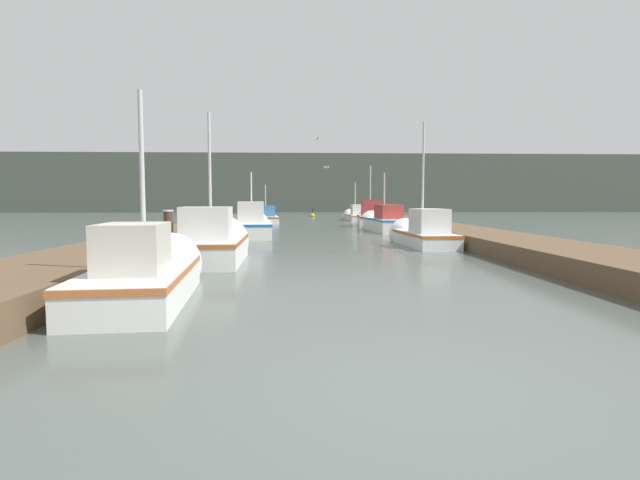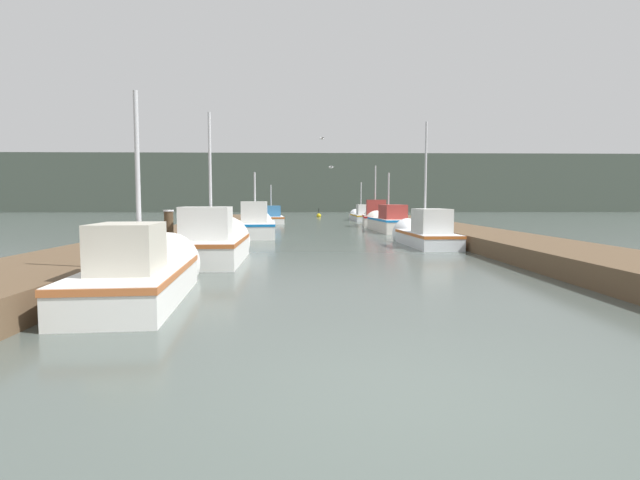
# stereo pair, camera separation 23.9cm
# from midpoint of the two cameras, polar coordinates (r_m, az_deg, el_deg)

# --- Properties ---
(ground_plane) EXTENTS (200.00, 200.00, 0.00)m
(ground_plane) POSITION_cam_midpoint_polar(r_m,az_deg,el_deg) (4.50, 11.23, -17.46)
(ground_plane) COLOR #47514C
(dock_left) EXTENTS (2.59, 40.00, 0.50)m
(dock_left) POSITION_cam_midpoint_polar(r_m,az_deg,el_deg) (20.68, -15.11, 0.50)
(dock_left) COLOR brown
(dock_left) RESTS_ON ground_plane
(dock_right) EXTENTS (2.59, 40.00, 0.50)m
(dock_right) POSITION_cam_midpoint_polar(r_m,az_deg,el_deg) (21.21, 16.87, 0.56)
(dock_right) COLOR brown
(dock_right) RESTS_ON ground_plane
(distant_shore_ridge) EXTENTS (120.00, 16.00, 7.88)m
(distant_shore_ridge) POSITION_cam_midpoint_polar(r_m,az_deg,el_deg) (74.87, -0.90, 6.36)
(distant_shore_ridge) COLOR #424C42
(distant_shore_ridge) RESTS_ON ground_plane
(fishing_boat_0) EXTENTS (1.81, 4.80, 3.89)m
(fishing_boat_0) POSITION_cam_midpoint_polar(r_m,az_deg,el_deg) (9.23, -18.78, -3.57)
(fishing_boat_0) COLOR silver
(fishing_boat_0) RESTS_ON ground_plane
(fishing_boat_1) EXTENTS (1.87, 4.86, 4.54)m
(fishing_boat_1) POSITION_cam_midpoint_polar(r_m,az_deg,el_deg) (14.40, -11.59, -0.38)
(fishing_boat_1) COLOR silver
(fishing_boat_1) RESTS_ON ground_plane
(fishing_boat_2) EXTENTS (1.59, 4.96, 4.90)m
(fishing_boat_2) POSITION_cam_midpoint_polar(r_m,az_deg,el_deg) (18.91, 12.14, 0.76)
(fishing_boat_2) COLOR silver
(fishing_boat_2) RESTS_ON ground_plane
(fishing_boat_3) EXTENTS (2.07, 4.74, 3.43)m
(fishing_boat_3) POSITION_cam_midpoint_polar(r_m,az_deg,el_deg) (23.04, -7.11, 1.64)
(fishing_boat_3) COLOR silver
(fishing_boat_3) RESTS_ON ground_plane
(fishing_boat_4) EXTENTS (1.80, 6.03, 3.45)m
(fishing_boat_4) POSITION_cam_midpoint_polar(r_m,az_deg,el_deg) (27.23, 7.97, 2.09)
(fishing_boat_4) COLOR silver
(fishing_boat_4) RESTS_ON ground_plane
(fishing_boat_5) EXTENTS (1.97, 5.53, 4.23)m
(fishing_boat_5) POSITION_cam_midpoint_polar(r_m,az_deg,el_deg) (32.38, 6.51, 2.58)
(fishing_boat_5) COLOR silver
(fishing_boat_5) RESTS_ON ground_plane
(fishing_boat_6) EXTENTS (2.13, 5.19, 3.30)m
(fishing_boat_6) POSITION_cam_midpoint_polar(r_m,az_deg,el_deg) (36.63, -5.44, 2.57)
(fishing_boat_6) COLOR silver
(fishing_boat_6) RESTS_ON ground_plane
(fishing_boat_7) EXTENTS (1.41, 6.49, 3.50)m
(fishing_boat_7) POSITION_cam_midpoint_polar(r_m,az_deg,el_deg) (41.81, 4.78, 2.81)
(fishing_boat_7) COLOR silver
(fishing_boat_7) RESTS_ON ground_plane
(mooring_piling_0) EXTENTS (0.25, 0.25, 1.19)m
(mooring_piling_0) POSITION_cam_midpoint_polar(r_m,az_deg,el_deg) (45.11, 5.36, 3.24)
(mooring_piling_0) COLOR #473523
(mooring_piling_0) RESTS_ON ground_plane
(mooring_piling_1) EXTENTS (0.28, 0.28, 1.41)m
(mooring_piling_1) POSITION_cam_midpoint_polar(r_m,az_deg,el_deg) (17.18, -13.53, 1.26)
(mooring_piling_1) COLOR #473523
(mooring_piling_1) RESTS_ON ground_plane
(mooring_piling_2) EXTENTS (0.27, 0.27, 1.41)m
(mooring_piling_2) POSITION_cam_midpoint_polar(r_m,az_deg,el_deg) (13.89, -16.40, 0.43)
(mooring_piling_2) COLOR #473523
(mooring_piling_2) RESTS_ON ground_plane
(mooring_piling_3) EXTENTS (0.32, 0.32, 1.19)m
(mooring_piling_3) POSITION_cam_midpoint_polar(r_m,az_deg,el_deg) (21.70, -10.89, 1.69)
(mooring_piling_3) COLOR #473523
(mooring_piling_3) RESTS_ON ground_plane
(channel_buoy) EXTENTS (0.45, 0.45, 0.95)m
(channel_buoy) POSITION_cam_midpoint_polar(r_m,az_deg,el_deg) (48.68, -0.00, 2.81)
(channel_buoy) COLOR gold
(channel_buoy) RESTS_ON ground_plane
(seagull_lead) EXTENTS (0.31, 0.56, 0.12)m
(seagull_lead) POSITION_cam_midpoint_polar(r_m,az_deg,el_deg) (28.91, 0.45, 11.53)
(seagull_lead) COLOR white
(seagull_1) EXTENTS (0.30, 0.56, 0.12)m
(seagull_1) POSITION_cam_midpoint_polar(r_m,az_deg,el_deg) (28.92, 1.51, 8.33)
(seagull_1) COLOR white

